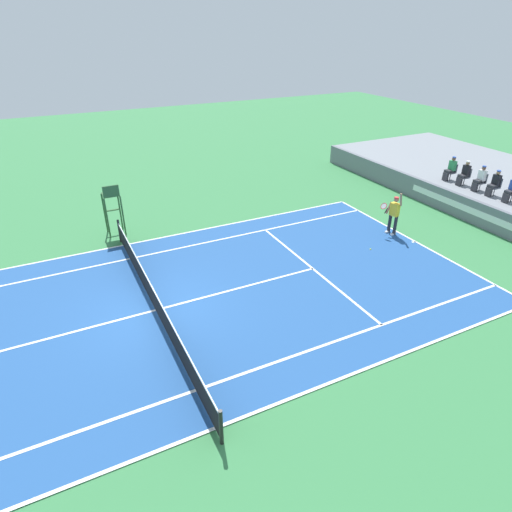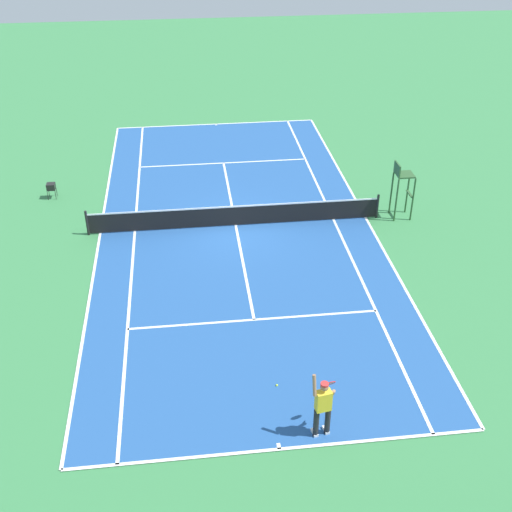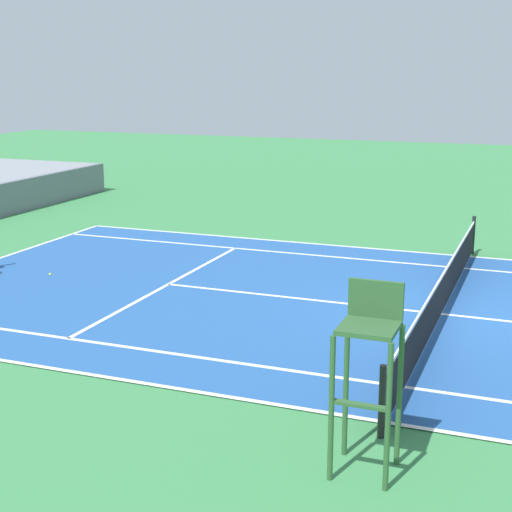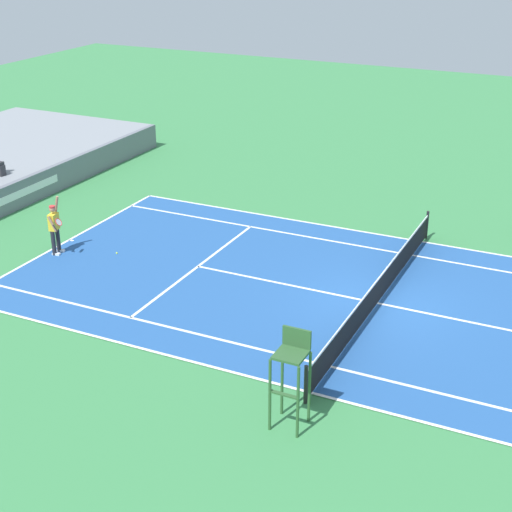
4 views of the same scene
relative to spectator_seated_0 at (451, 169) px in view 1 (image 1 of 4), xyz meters
name	(u,v)px [view 1 (image 1 of 4)]	position (x,y,z in m)	size (l,w,h in m)	color
ground_plane	(156,311)	(3.23, -17.19, -1.78)	(80.00, 80.00, 0.00)	#387F47
court	(156,310)	(3.23, -17.19, -1.77)	(11.08, 23.88, 0.03)	#235193
net	(154,298)	(3.23, -17.19, -1.25)	(11.98, 0.10, 1.07)	black
barrier_wall	(480,214)	(3.23, -1.27, -1.19)	(24.48, 0.25, 1.16)	slate
spectator_seated_0	(451,169)	(0.00, 0.00, 0.00)	(0.44, 0.60, 1.26)	#474C56
spectator_seated_1	(464,174)	(0.90, 0.00, 0.00)	(0.44, 0.60, 1.26)	#474C56
spectator_seated_2	(480,179)	(1.86, 0.00, 0.00)	(0.44, 0.60, 1.26)	#474C56
spectator_seated_3	(494,184)	(2.69, 0.00, 0.00)	(0.44, 0.60, 1.26)	#474C56
spectator_seated_4	(512,189)	(3.62, 0.00, 0.00)	(0.44, 0.60, 1.26)	#474C56
tennis_player	(394,214)	(2.06, -5.70, -0.78)	(0.75, 0.72, 2.08)	#232328
tennis_ball	(370,249)	(2.95, -7.63, -1.74)	(0.07, 0.07, 0.07)	#D1E533
umpire_chair	(112,203)	(-3.65, -17.19, -0.22)	(0.77, 0.77, 2.44)	#2D562D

